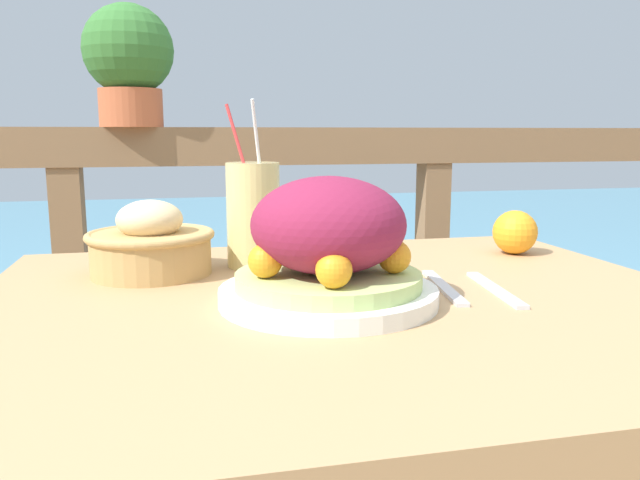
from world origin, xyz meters
TOP-DOWN VIEW (x-y plane):
  - patio_table at (0.00, 0.00)m, footprint 0.92×0.77m
  - railing_fence at (0.00, 0.81)m, footprint 2.80×0.08m
  - sea_backdrop at (0.00, 3.31)m, footprint 12.00×4.00m
  - salad_plate at (-0.03, -0.02)m, footprint 0.26×0.26m
  - drink_glass at (-0.09, 0.21)m, footprint 0.08×0.08m
  - bread_basket at (-0.24, 0.19)m, footprint 0.18×0.18m
  - potted_plant at (-0.30, 0.81)m, footprint 0.20×0.20m
  - fork at (0.13, 0.01)m, footprint 0.04×0.18m
  - knife at (0.19, -0.01)m, footprint 0.04×0.18m
  - orange_near_basket at (0.35, 0.21)m, footprint 0.07×0.07m

SIDE VIEW (x-z plane):
  - sea_backdrop at x=0.00m, z-range 0.00..0.34m
  - patio_table at x=0.00m, z-range 0.25..1.00m
  - railing_fence at x=0.00m, z-range 0.22..1.18m
  - fork at x=0.13m, z-range 0.75..0.75m
  - knife at x=0.19m, z-range 0.75..0.75m
  - orange_near_basket at x=0.35m, z-range 0.75..0.82m
  - bread_basket at x=-0.24m, z-range 0.74..0.84m
  - salad_plate at x=-0.03m, z-range 0.74..0.89m
  - drink_glass at x=-0.09m, z-range 0.70..0.95m
  - potted_plant at x=-0.30m, z-range 0.97..1.25m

